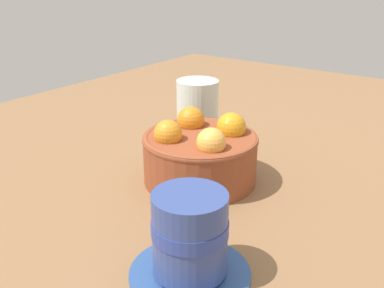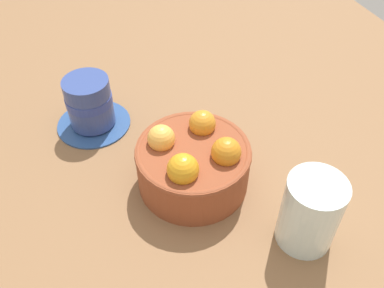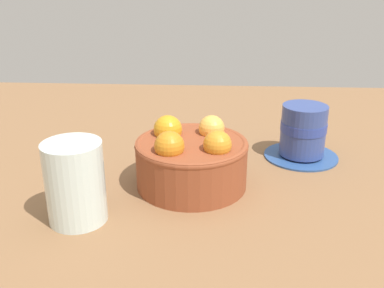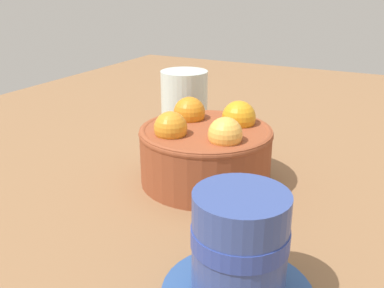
# 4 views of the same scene
# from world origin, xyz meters

# --- Properties ---
(ground_plane) EXTENTS (1.52, 1.12, 0.03)m
(ground_plane) POSITION_xyz_m (0.00, 0.00, -0.02)
(ground_plane) COLOR brown
(terracotta_bowl) EXTENTS (0.16, 0.16, 0.09)m
(terracotta_bowl) POSITION_xyz_m (-0.00, 0.00, 0.04)
(terracotta_bowl) COLOR brown
(terracotta_bowl) RESTS_ON ground_plane
(coffee_cup) EXTENTS (0.12, 0.12, 0.09)m
(coffee_cup) POSITION_xyz_m (0.17, 0.11, 0.04)
(coffee_cup) COLOR #2B4D89
(coffee_cup) RESTS_ON ground_plane
(water_glass) EXTENTS (0.07, 0.07, 0.10)m
(water_glass) POSITION_xyz_m (-0.13, -0.10, 0.05)
(water_glass) COLOR silver
(water_glass) RESTS_ON ground_plane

